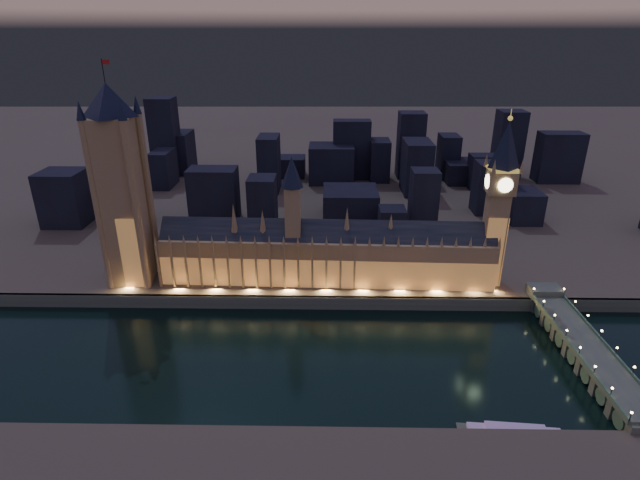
{
  "coord_description": "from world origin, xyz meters",
  "views": [
    {
      "loc": [
        9.68,
        -213.65,
        152.04
      ],
      "look_at": [
        5.0,
        55.0,
        38.0
      ],
      "focal_mm": 28.0,
      "sensor_mm": 36.0,
      "label": 1
    }
  ],
  "objects_px": {
    "victoria_tower": "(121,179)",
    "westminster_bridge": "(581,347)",
    "river_boat": "(515,434)",
    "palace_of_westminster": "(325,253)",
    "elizabeth_tower": "(500,191)"
  },
  "relations": [
    {
      "from": "victoria_tower",
      "to": "westminster_bridge",
      "type": "bearing_deg",
      "value": -14.86
    },
    {
      "from": "victoria_tower",
      "to": "river_boat",
      "type": "relative_size",
      "value": 2.83
    },
    {
      "from": "palace_of_westminster",
      "to": "elizabeth_tower",
      "type": "xyz_separation_m",
      "value": [
        100.08,
        0.17,
        39.74
      ]
    },
    {
      "from": "westminster_bridge",
      "to": "river_boat",
      "type": "height_order",
      "value": "westminster_bridge"
    },
    {
      "from": "elizabeth_tower",
      "to": "palace_of_westminster",
      "type": "bearing_deg",
      "value": -179.9
    },
    {
      "from": "river_boat",
      "to": "palace_of_westminster",
      "type": "bearing_deg",
      "value": 123.03
    },
    {
      "from": "palace_of_westminster",
      "to": "victoria_tower",
      "type": "xyz_separation_m",
      "value": [
        -117.92,
        0.17,
        46.07
      ]
    },
    {
      "from": "palace_of_westminster",
      "to": "river_boat",
      "type": "relative_size",
      "value": 4.41
    },
    {
      "from": "elizabeth_tower",
      "to": "river_boat",
      "type": "relative_size",
      "value": 2.28
    },
    {
      "from": "victoria_tower",
      "to": "elizabeth_tower",
      "type": "height_order",
      "value": "victoria_tower"
    },
    {
      "from": "palace_of_westminster",
      "to": "victoria_tower",
      "type": "height_order",
      "value": "victoria_tower"
    },
    {
      "from": "westminster_bridge",
      "to": "river_boat",
      "type": "distance_m",
      "value": 74.57
    },
    {
      "from": "victoria_tower",
      "to": "elizabeth_tower",
      "type": "xyz_separation_m",
      "value": [
        218.0,
        -0.01,
        -6.33
      ]
    },
    {
      "from": "elizabeth_tower",
      "to": "westminster_bridge",
      "type": "bearing_deg",
      "value": -66.48
    },
    {
      "from": "westminster_bridge",
      "to": "river_boat",
      "type": "bearing_deg",
      "value": -132.88
    }
  ]
}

